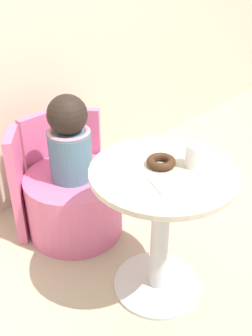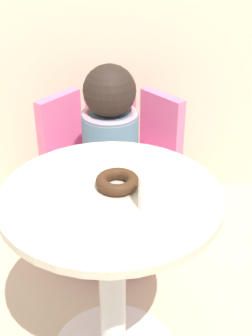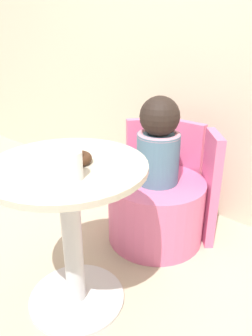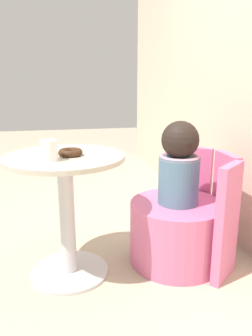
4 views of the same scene
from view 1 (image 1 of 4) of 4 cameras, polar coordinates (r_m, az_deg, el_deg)
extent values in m
plane|color=#B7A88E|center=(2.16, 4.34, -15.69)|extent=(12.00, 12.00, 0.00)
cube|color=beige|center=(2.39, -16.87, 20.95)|extent=(6.00, 0.06, 2.40)
cylinder|color=silver|center=(2.13, 4.53, -16.36)|extent=(0.45, 0.45, 0.02)
cylinder|color=silver|center=(1.89, 4.95, -9.44)|extent=(0.09, 0.09, 0.66)
cylinder|color=beige|center=(1.69, 5.47, -0.62)|extent=(0.65, 0.65, 0.02)
cylinder|color=#DB6693|center=(2.36, -7.47, -5.11)|extent=(0.56, 0.56, 0.38)
cube|color=#DB6693|center=(2.49, -12.12, 0.54)|extent=(0.24, 0.05, 0.66)
cube|color=#DB6693|center=(2.53, -6.36, 1.59)|extent=(0.19, 0.22, 0.66)
cube|color=#DB6693|center=(2.31, -15.32, -2.56)|extent=(0.19, 0.22, 0.66)
cylinder|color=slate|center=(2.18, -8.05, 1.92)|extent=(0.24, 0.24, 0.28)
torus|color=pink|center=(2.12, -8.31, 5.02)|extent=(0.24, 0.24, 0.04)
sphere|color=black|center=(2.07, -8.54, 7.66)|extent=(0.22, 0.22, 0.22)
torus|color=#3D2314|center=(1.71, 5.02, 0.96)|extent=(0.13, 0.13, 0.04)
cylinder|color=white|center=(1.70, 9.96, 1.77)|extent=(0.08, 0.08, 0.10)
cube|color=white|center=(1.59, 6.15, -2.27)|extent=(0.16, 0.16, 0.01)
camera|label=2|loc=(1.18, 56.56, 11.00)|focal=50.00mm
camera|label=3|loc=(2.10, 41.55, 13.47)|focal=35.00mm
camera|label=4|loc=(3.02, 29.01, 18.09)|focal=35.00mm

